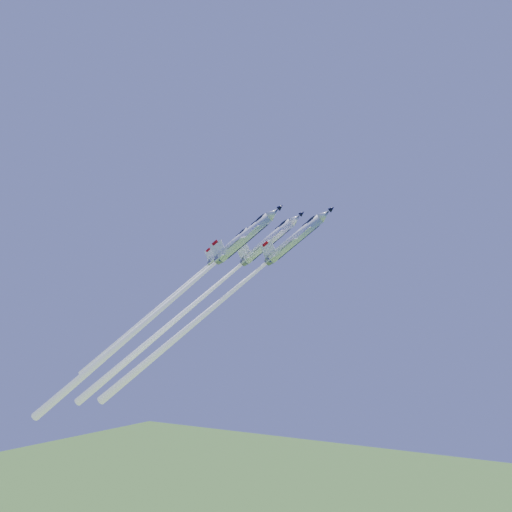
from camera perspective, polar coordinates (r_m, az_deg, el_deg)
The scene contains 4 objects.
jet_lead at distance 121.10m, azimuth -4.06°, elevation -4.93°, with size 48.78×18.74×46.37m.
jet_left at distance 130.38m, azimuth -6.70°, elevation -5.21°, with size 51.27×19.63×48.96m.
jet_right at distance 118.62m, azimuth -9.97°, elevation -5.68°, with size 51.44×19.84×49.24m.
jet_slot at distance 125.91m, azimuth -8.57°, elevation -4.17°, with size 39.44×15.14×37.50m.
Camera 1 is at (61.20, -98.53, 85.30)m, focal length 40.00 mm.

